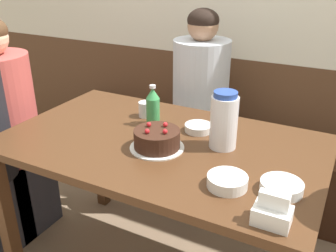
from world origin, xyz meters
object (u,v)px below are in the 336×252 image
(water_pitcher, at_px, (224,121))
(napkin_holder, at_px, (272,213))
(bench_seat, at_px, (221,163))
(person_pale_blue_shirt, at_px, (8,135))
(birthday_cake, at_px, (157,139))
(bowl_soup_white, at_px, (227,181))
(bowl_side_dish, at_px, (282,187))
(glass_water_tall, at_px, (145,109))
(person_grey_tee, at_px, (199,120))
(soju_bottle, at_px, (153,106))
(bowl_rice_small, at_px, (198,128))

(water_pitcher, distance_m, napkin_holder, 0.50)
(bench_seat, distance_m, person_pale_blue_shirt, 1.33)
(birthday_cake, xyz_separation_m, person_pale_blue_shirt, (-0.96, 0.04, -0.21))
(napkin_holder, xyz_separation_m, bowl_soup_white, (-0.18, 0.12, -0.02))
(bowl_side_dish, height_order, glass_water_tall, glass_water_tall)
(water_pitcher, height_order, glass_water_tall, water_pitcher)
(birthday_cake, bearing_deg, person_pale_blue_shirt, 177.84)
(bowl_soup_white, xyz_separation_m, person_grey_tee, (-0.47, 0.87, -0.20))
(napkin_holder, bearing_deg, birthday_cake, 153.81)
(soju_bottle, bearing_deg, glass_water_tall, 140.89)
(birthday_cake, distance_m, bowl_side_dish, 0.53)
(birthday_cake, bearing_deg, bowl_side_dish, -8.76)
(bench_seat, distance_m, bowl_rice_small, 0.87)
(birthday_cake, relative_size, person_grey_tee, 0.18)
(water_pitcher, xyz_separation_m, person_pale_blue_shirt, (-1.19, -0.10, -0.29))
(bowl_soup_white, height_order, person_pale_blue_shirt, person_pale_blue_shirt)
(bowl_side_dish, distance_m, person_grey_tee, 1.06)
(glass_water_tall, bearing_deg, bowl_soup_white, -35.63)
(bench_seat, distance_m, bowl_soup_white, 1.23)
(birthday_cake, height_order, soju_bottle, soju_bottle)
(bowl_side_dish, distance_m, person_pale_blue_shirt, 1.50)
(person_grey_tee, bearing_deg, birthday_cake, 9.22)
(bench_seat, height_order, person_grey_tee, person_grey_tee)
(bowl_side_dish, bearing_deg, napkin_holder, -86.82)
(birthday_cake, bearing_deg, napkin_holder, -26.19)
(bowl_rice_small, bearing_deg, birthday_cake, -110.13)
(bowl_rice_small, bearing_deg, person_pale_blue_shirt, -169.44)
(water_pitcher, bearing_deg, bowl_soup_white, -66.84)
(bowl_side_dish, bearing_deg, person_grey_tee, 128.08)
(water_pitcher, bearing_deg, birthday_cake, -149.50)
(person_pale_blue_shirt, relative_size, person_grey_tee, 0.99)
(bench_seat, relative_size, glass_water_tall, 32.03)
(bench_seat, bearing_deg, glass_water_tall, -107.36)
(birthday_cake, bearing_deg, glass_water_tall, 128.67)
(soju_bottle, height_order, person_grey_tee, person_grey_tee)
(bowl_side_dish, xyz_separation_m, person_pale_blue_shirt, (-1.48, 0.12, -0.19))
(glass_water_tall, bearing_deg, soju_bottle, -39.11)
(bench_seat, bearing_deg, bowl_rice_small, -81.25)
(bowl_rice_small, height_order, person_pale_blue_shirt, person_pale_blue_shirt)
(napkin_holder, relative_size, person_grey_tee, 0.09)
(bowl_soup_white, bearing_deg, glass_water_tall, 144.37)
(glass_water_tall, bearing_deg, birthday_cake, -51.33)
(bowl_side_dish, xyz_separation_m, glass_water_tall, (-0.74, 0.35, 0.02))
(bench_seat, relative_size, bowl_soup_white, 17.09)
(napkin_holder, bearing_deg, person_grey_tee, 123.10)
(birthday_cake, xyz_separation_m, soju_bottle, (-0.13, 0.20, 0.05))
(soju_bottle, height_order, person_pale_blue_shirt, person_pale_blue_shirt)
(person_grey_tee, bearing_deg, bowl_soup_white, 28.28)
(soju_bottle, bearing_deg, napkin_holder, -34.90)
(bowl_soup_white, distance_m, glass_water_tall, 0.70)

